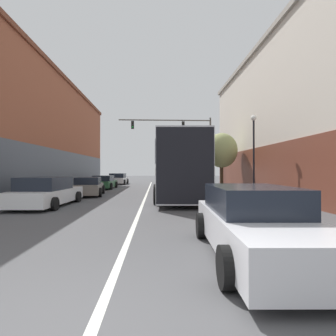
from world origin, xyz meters
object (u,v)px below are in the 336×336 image
(parked_car_left_near, at_px, (104,182))
(parked_car_left_far, at_px, (118,179))
(parked_car_left_distant, at_px, (46,192))
(parked_car_left_mid, at_px, (89,187))
(street_lamp, at_px, (254,151))
(bus, at_px, (179,166))
(hatchback_foreground, at_px, (254,222))
(street_tree_near, at_px, (222,151))
(traffic_signal_gantry, at_px, (184,136))

(parked_car_left_near, xyz_separation_m, parked_car_left_far, (0.12, 8.06, 0.04))
(parked_car_left_near, bearing_deg, parked_car_left_distant, 179.12)
(parked_car_left_mid, relative_size, street_lamp, 0.89)
(parked_car_left_far, bearing_deg, bus, -157.00)
(street_lamp, bearing_deg, parked_car_left_near, 135.34)
(parked_car_left_mid, distance_m, street_lamp, 10.65)
(hatchback_foreground, distance_m, parked_car_left_distant, 10.21)
(bus, relative_size, parked_car_left_distant, 2.40)
(parked_car_left_mid, xyz_separation_m, street_lamp, (9.84, -3.46, 2.15))
(bus, distance_m, parked_car_left_near, 10.15)
(street_lamp, bearing_deg, street_tree_near, 91.26)
(hatchback_foreground, height_order, parked_car_left_near, hatchback_foreground)
(bus, relative_size, parked_car_left_mid, 2.71)
(parked_car_left_far, height_order, traffic_signal_gantry, traffic_signal_gantry)
(street_lamp, bearing_deg, bus, 152.00)
(bus, relative_size, hatchback_foreground, 2.48)
(parked_car_left_near, relative_size, parked_car_left_mid, 1.05)
(parked_car_left_mid, bearing_deg, bus, -110.01)
(bus, distance_m, street_lamp, 4.52)
(bus, bearing_deg, parked_car_left_near, 40.53)
(traffic_signal_gantry, relative_size, street_tree_near, 2.06)
(hatchback_foreground, xyz_separation_m, parked_car_left_distant, (-7.03, 7.40, -0.00))
(street_lamp, distance_m, street_tree_near, 6.51)
(hatchback_foreground, xyz_separation_m, parked_car_left_mid, (-6.40, 12.53, -0.05))
(parked_car_left_far, height_order, parked_car_left_distant, parked_car_left_distant)
(parked_car_left_distant, xyz_separation_m, street_lamp, (10.48, 1.67, 2.10))
(traffic_signal_gantry, xyz_separation_m, street_tree_near, (2.35, -6.40, -1.99))
(parked_car_left_distant, bearing_deg, parked_car_left_mid, -4.82)
(bus, bearing_deg, street_tree_near, -38.31)
(parked_car_left_mid, distance_m, traffic_signal_gantry, 12.82)
(traffic_signal_gantry, bearing_deg, street_lamp, -79.03)
(parked_car_left_distant, bearing_deg, parked_car_left_far, 0.92)
(parked_car_left_far, bearing_deg, hatchback_foreground, -164.23)
(parked_car_left_far, bearing_deg, street_lamp, -148.84)
(parked_car_left_near, relative_size, parked_car_left_far, 1.06)
(bus, bearing_deg, street_lamp, -115.51)
(traffic_signal_gantry, height_order, street_lamp, traffic_signal_gantry)
(parked_car_left_near, relative_size, parked_car_left_distant, 0.92)
(bus, xyz_separation_m, street_lamp, (3.94, -2.09, 0.77))
(parked_car_left_distant, bearing_deg, street_tree_near, -49.45)
(bus, xyz_separation_m, parked_car_left_near, (-6.19, 7.92, -1.39))
(hatchback_foreground, relative_size, parked_car_left_far, 1.11)
(parked_car_left_far, distance_m, traffic_signal_gantry, 10.23)
(bus, relative_size, street_lamp, 2.40)
(parked_car_left_distant, distance_m, street_tree_near, 13.42)
(bus, relative_size, traffic_signal_gantry, 1.18)
(bus, bearing_deg, hatchback_foreground, -175.00)
(hatchback_foreground, bearing_deg, traffic_signal_gantry, -0.04)
(street_lamp, bearing_deg, parked_car_left_mid, 160.65)
(parked_car_left_near, height_order, parked_car_left_far, parked_car_left_far)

